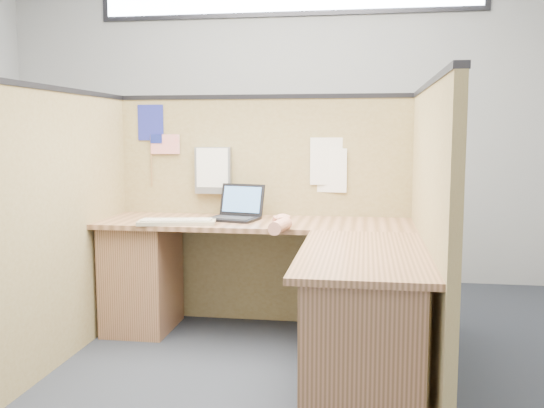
% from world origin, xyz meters
% --- Properties ---
extents(floor, '(5.00, 5.00, 0.00)m').
position_xyz_m(floor, '(0.00, 0.00, 0.00)').
color(floor, black).
rests_on(floor, ground).
extents(wall_back, '(5.00, 0.00, 5.00)m').
position_xyz_m(wall_back, '(0.00, 2.25, 1.40)').
color(wall_back, '#9A9C9F').
rests_on(wall_back, floor).
extents(cubicle_partitions, '(2.06, 1.83, 1.53)m').
position_xyz_m(cubicle_partitions, '(0.00, 0.43, 0.77)').
color(cubicle_partitions, olive).
rests_on(cubicle_partitions, floor).
extents(l_desk, '(1.95, 1.75, 0.73)m').
position_xyz_m(l_desk, '(0.18, 0.29, 0.39)').
color(l_desk, brown).
rests_on(l_desk, floor).
extents(laptop, '(0.34, 0.35, 0.22)m').
position_xyz_m(laptop, '(-0.14, 0.75, 0.78)').
color(laptop, black).
rests_on(laptop, l_desk).
extents(keyboard, '(0.48, 0.24, 0.03)m').
position_xyz_m(keyboard, '(-0.44, 0.48, 0.74)').
color(keyboard, gray).
rests_on(keyboard, l_desk).
extents(mouse, '(0.12, 0.08, 0.05)m').
position_xyz_m(mouse, '(0.20, 0.48, 0.75)').
color(mouse, '#B9BABE').
rests_on(mouse, l_desk).
extents(hand_forearm, '(0.11, 0.40, 0.08)m').
position_xyz_m(hand_forearm, '(0.21, 0.34, 0.77)').
color(hand_forearm, tan).
rests_on(hand_forearm, l_desk).
extents(blue_poster, '(0.18, 0.01, 0.24)m').
position_xyz_m(blue_poster, '(-0.77, 0.97, 1.35)').
color(blue_poster, navy).
rests_on(blue_poster, cubicle_partitions).
extents(american_flag, '(0.21, 0.01, 0.36)m').
position_xyz_m(american_flag, '(-0.70, 0.96, 1.19)').
color(american_flag, olive).
rests_on(american_flag, cubicle_partitions).
extents(file_holder, '(0.24, 0.05, 0.31)m').
position_xyz_m(file_holder, '(-0.33, 0.94, 1.03)').
color(file_holder, slate).
rests_on(file_holder, cubicle_partitions).
extents(paper_left, '(0.24, 0.03, 0.31)m').
position_xyz_m(paper_left, '(0.44, 0.97, 1.09)').
color(paper_left, white).
rests_on(paper_left, cubicle_partitions).
extents(paper_right, '(0.23, 0.03, 0.29)m').
position_xyz_m(paper_right, '(0.44, 0.97, 1.03)').
color(paper_right, white).
rests_on(paper_right, cubicle_partitions).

